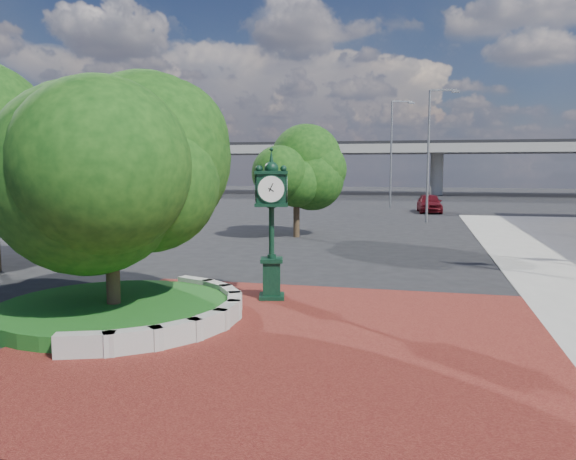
# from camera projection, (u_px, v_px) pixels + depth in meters

# --- Properties ---
(ground) EXTENTS (200.00, 200.00, 0.00)m
(ground) POSITION_uv_depth(u_px,v_px,m) (297.00, 330.00, 13.85)
(ground) COLOR black
(ground) RESTS_ON ground
(plaza) EXTENTS (12.00, 12.00, 0.04)m
(plaza) POSITION_uv_depth(u_px,v_px,m) (287.00, 342.00, 12.88)
(plaza) COLOR maroon
(plaza) RESTS_ON ground
(planter_wall) EXTENTS (2.96, 6.77, 0.54)m
(planter_wall) POSITION_uv_depth(u_px,v_px,m) (194.00, 313.00, 14.44)
(planter_wall) COLOR #9E9B93
(planter_wall) RESTS_ON ground
(grass_bed) EXTENTS (6.10, 6.10, 0.40)m
(grass_bed) POSITION_uv_depth(u_px,v_px,m) (114.00, 310.00, 14.97)
(grass_bed) COLOR #164D19
(grass_bed) RESTS_ON ground
(overpass) EXTENTS (90.00, 12.00, 7.50)m
(overpass) POSITION_uv_depth(u_px,v_px,m) (400.00, 149.00, 80.84)
(overpass) COLOR #9E9B93
(overpass) RESTS_ON ground
(tree_planter) EXTENTS (5.20, 5.20, 6.33)m
(tree_planter) POSITION_uv_depth(u_px,v_px,m) (109.00, 178.00, 14.58)
(tree_planter) COLOR #38281C
(tree_planter) RESTS_ON ground
(tree_street) EXTENTS (4.40, 4.40, 5.45)m
(tree_street) POSITION_uv_depth(u_px,v_px,m) (296.00, 180.00, 31.81)
(tree_street) COLOR #38281C
(tree_street) RESTS_ON ground
(post_clock) EXTENTS (1.10, 1.10, 4.52)m
(post_clock) POSITION_uv_depth(u_px,v_px,m) (272.00, 218.00, 16.80)
(post_clock) COLOR black
(post_clock) RESTS_ON ground
(parked_car) EXTENTS (2.35, 5.03, 1.67)m
(parked_car) POSITION_uv_depth(u_px,v_px,m) (429.00, 203.00, 49.34)
(parked_car) COLOR #560C14
(parked_car) RESTS_ON ground
(street_lamp_near) EXTENTS (2.12, 0.51, 9.45)m
(street_lamp_near) POSITION_uv_depth(u_px,v_px,m) (432.00, 145.00, 39.98)
(street_lamp_near) COLOR slate
(street_lamp_near) RESTS_ON ground
(street_lamp_far) EXTENTS (2.20, 1.11, 10.37)m
(street_lamp_far) POSITION_uv_depth(u_px,v_px,m) (394.00, 145.00, 54.62)
(street_lamp_far) COLOR slate
(street_lamp_far) RESTS_ON ground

